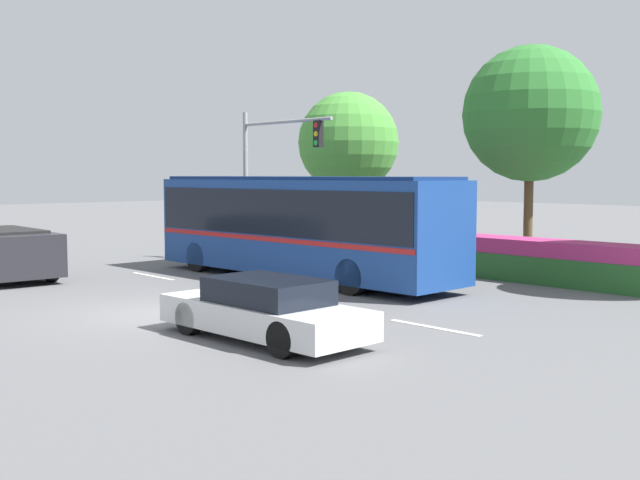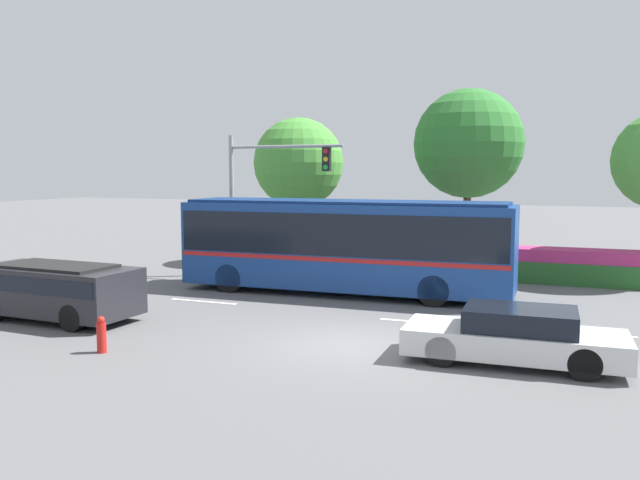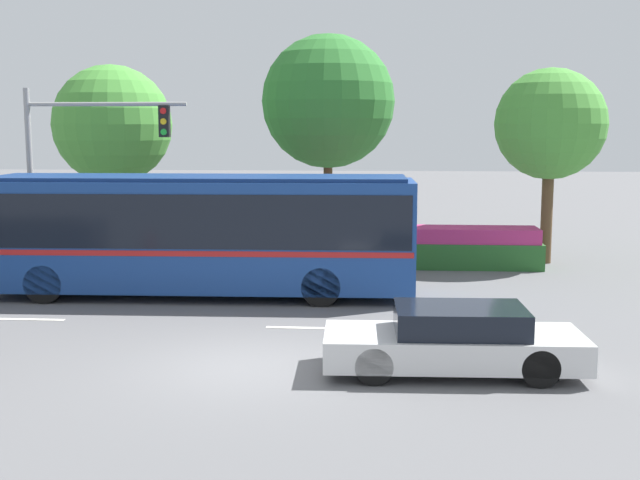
{
  "view_description": "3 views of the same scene",
  "coord_description": "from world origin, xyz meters",
  "px_view_note": "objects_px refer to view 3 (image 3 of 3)",
  "views": [
    {
      "loc": [
        15.64,
        -9.57,
        3.27
      ],
      "look_at": [
        1.57,
        3.51,
        1.64
      ],
      "focal_mm": 43.27,
      "sensor_mm": 36.0,
      "label": 1
    },
    {
      "loc": [
        4.89,
        -14.57,
        4.19
      ],
      "look_at": [
        -1.99,
        3.1,
        2.18
      ],
      "focal_mm": 36.33,
      "sensor_mm": 36.0,
      "label": 2
    },
    {
      "loc": [
        2.46,
        -14.45,
        4.46
      ],
      "look_at": [
        1.12,
        3.21,
        1.97
      ],
      "focal_mm": 44.71,
      "sensor_mm": 36.0,
      "label": 3
    }
  ],
  "objects_px": {
    "sedan_foreground": "(455,341)",
    "street_tree_centre": "(328,102)",
    "street_tree_left": "(112,125)",
    "traffic_light_pole": "(73,155)",
    "city_bus": "(200,228)",
    "street_tree_right": "(550,125)"
  },
  "relations": [
    {
      "from": "sedan_foreground",
      "to": "street_tree_centre",
      "type": "relative_size",
      "value": 0.61
    },
    {
      "from": "traffic_light_pole",
      "to": "street_tree_left",
      "type": "distance_m",
      "value": 4.65
    },
    {
      "from": "city_bus",
      "to": "street_tree_right",
      "type": "distance_m",
      "value": 12.27
    },
    {
      "from": "sedan_foreground",
      "to": "street_tree_left",
      "type": "distance_m",
      "value": 17.37
    },
    {
      "from": "sedan_foreground",
      "to": "street_tree_centre",
      "type": "distance_m",
      "value": 15.86
    },
    {
      "from": "traffic_light_pole",
      "to": "street_tree_right",
      "type": "distance_m",
      "value": 15.07
    },
    {
      "from": "city_bus",
      "to": "traffic_light_pole",
      "type": "xyz_separation_m",
      "value": [
        -4.22,
        2.15,
        1.86
      ]
    },
    {
      "from": "sedan_foreground",
      "to": "traffic_light_pole",
      "type": "distance_m",
      "value": 13.79
    },
    {
      "from": "street_tree_left",
      "to": "street_tree_right",
      "type": "height_order",
      "value": "street_tree_left"
    },
    {
      "from": "street_tree_centre",
      "to": "street_tree_right",
      "type": "xyz_separation_m",
      "value": [
        7.44,
        -2.33,
        -0.83
      ]
    },
    {
      "from": "street_tree_centre",
      "to": "street_tree_right",
      "type": "bearing_deg",
      "value": -17.4
    },
    {
      "from": "traffic_light_pole",
      "to": "street_tree_centre",
      "type": "height_order",
      "value": "street_tree_centre"
    },
    {
      "from": "city_bus",
      "to": "street_tree_centre",
      "type": "height_order",
      "value": "street_tree_centre"
    },
    {
      "from": "city_bus",
      "to": "street_tree_centre",
      "type": "relative_size",
      "value": 1.46
    },
    {
      "from": "sedan_foreground",
      "to": "traffic_light_pole",
      "type": "bearing_deg",
      "value": -41.08
    },
    {
      "from": "city_bus",
      "to": "traffic_light_pole",
      "type": "relative_size",
      "value": 2.03
    },
    {
      "from": "sedan_foreground",
      "to": "street_tree_right",
      "type": "distance_m",
      "value": 13.68
    },
    {
      "from": "traffic_light_pole",
      "to": "street_tree_right",
      "type": "bearing_deg",
      "value": 15.03
    },
    {
      "from": "street_tree_centre",
      "to": "street_tree_right",
      "type": "distance_m",
      "value": 7.84
    },
    {
      "from": "street_tree_right",
      "to": "sedan_foreground",
      "type": "bearing_deg",
      "value": -108.39
    },
    {
      "from": "traffic_light_pole",
      "to": "street_tree_left",
      "type": "height_order",
      "value": "street_tree_left"
    },
    {
      "from": "traffic_light_pole",
      "to": "city_bus",
      "type": "bearing_deg",
      "value": -26.99
    }
  ]
}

